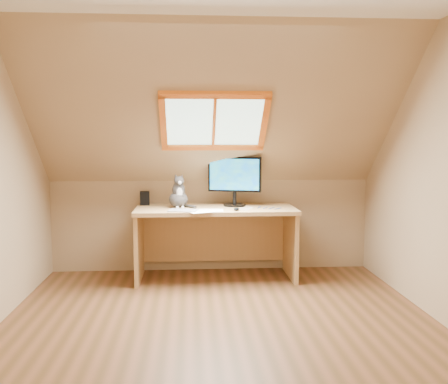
{
  "coord_description": "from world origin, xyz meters",
  "views": [
    {
      "loc": [
        -0.23,
        -3.73,
        1.46
      ],
      "look_at": [
        0.09,
        1.0,
        0.95
      ],
      "focal_mm": 40.0,
      "sensor_mm": 36.0,
      "label": 1
    }
  ],
  "objects": [
    {
      "name": "papers",
      "position": [
        -0.04,
        1.12,
        0.75
      ],
      "size": [
        0.35,
        0.3,
        0.01
      ],
      "color": "white",
      "rests_on": "desk"
    },
    {
      "name": "graphics_tablet",
      "position": [
        -0.3,
        1.14,
        0.76
      ],
      "size": [
        0.31,
        0.25,
        0.01
      ],
      "primitive_type": "cube",
      "rotation": [
        0.0,
        0.0,
        -0.22
      ],
      "color": "#B2B2B7",
      "rests_on": "desk"
    },
    {
      "name": "cables",
      "position": [
        0.47,
        1.26,
        0.75
      ],
      "size": [
        0.51,
        0.26,
        0.01
      ],
      "color": "silver",
      "rests_on": "desk"
    },
    {
      "name": "desk",
      "position": [
        0.03,
        1.45,
        0.52
      ],
      "size": [
        1.65,
        0.72,
        0.75
      ],
      "color": "tan",
      "rests_on": "ground"
    },
    {
      "name": "ground",
      "position": [
        0.0,
        0.0,
        0.0
      ],
      "size": [
        3.5,
        3.5,
        0.0
      ],
      "primitive_type": "plane",
      "color": "brown",
      "rests_on": "ground"
    },
    {
      "name": "mouse",
      "position": [
        0.22,
        1.13,
        0.77
      ],
      "size": [
        0.08,
        0.1,
        0.03
      ],
      "primitive_type": "ellipsoid",
      "rotation": [
        0.0,
        0.0,
        -0.3
      ],
      "color": "black",
      "rests_on": "desk"
    },
    {
      "name": "room_shell",
      "position": [
        0.0,
        -0.09,
        1.43
      ],
      "size": [
        3.52,
        3.52,
        2.41
      ],
      "color": "tan",
      "rests_on": "ground"
    },
    {
      "name": "desk_speaker",
      "position": [
        -0.72,
        1.63,
        0.82
      ],
      "size": [
        0.11,
        0.11,
        0.14
      ],
      "primitive_type": "cube",
      "rotation": [
        0.0,
        0.0,
        0.08
      ],
      "color": "black",
      "rests_on": "desk"
    },
    {
      "name": "cat",
      "position": [
        -0.35,
        1.39,
        0.88
      ],
      "size": [
        0.23,
        0.27,
        0.36
      ],
      "color": "#383431",
      "rests_on": "desk"
    },
    {
      "name": "monitor",
      "position": [
        0.24,
        1.48,
        1.05
      ],
      "size": [
        0.55,
        0.24,
        0.52
      ],
      "color": "black",
      "rests_on": "desk"
    }
  ]
}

